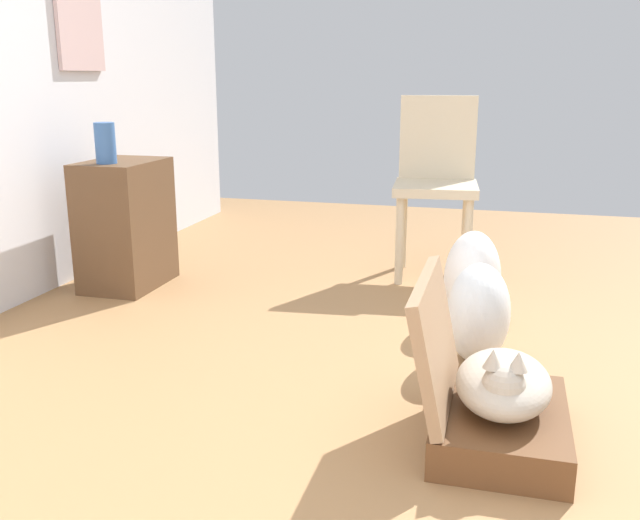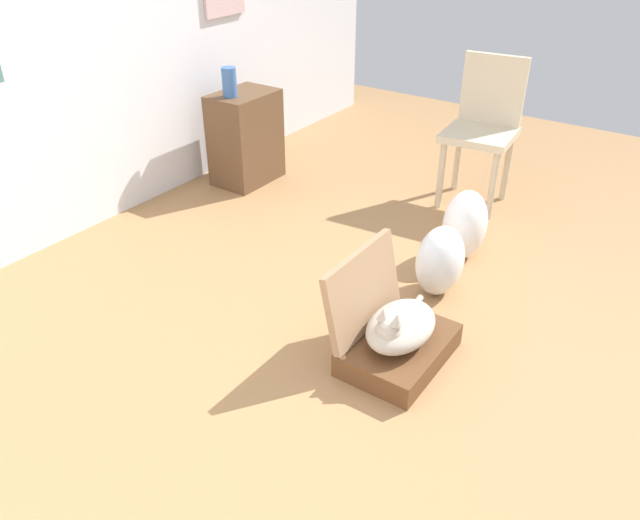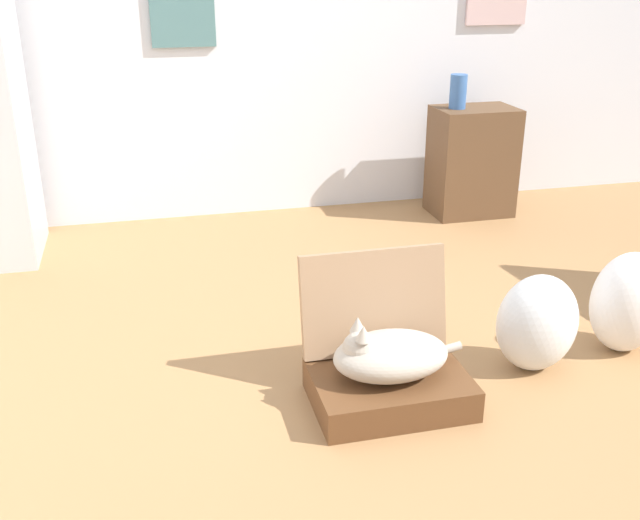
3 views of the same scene
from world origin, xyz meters
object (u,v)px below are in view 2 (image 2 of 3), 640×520
object	(u,v)px
plastic_bag_clear	(465,225)
chair	(483,125)
cat	(400,326)
side_table	(246,138)
plastic_bag_white	(440,261)
suitcase_base	(399,350)
vase_tall	(229,82)

from	to	relation	value
plastic_bag_clear	chair	world-z (taller)	chair
cat	side_table	bearing A→B (deg)	58.24
plastic_bag_white	cat	bearing A→B (deg)	-170.90
suitcase_base	vase_tall	world-z (taller)	vase_tall
suitcase_base	vase_tall	xyz separation A→B (m)	(1.07, 1.95, 0.70)
plastic_bag_white	side_table	size ratio (longest dim) A/B	0.59
cat	vase_tall	xyz separation A→B (m)	(1.08, 1.95, 0.56)
suitcase_base	vase_tall	distance (m)	2.33
side_table	vase_tall	distance (m)	0.45
plastic_bag_clear	vase_tall	xyz separation A→B (m)	(0.01, 1.80, 0.55)
plastic_bag_white	side_table	world-z (taller)	side_table
cat	vase_tall	bearing A→B (deg)	60.99
plastic_bag_white	chair	world-z (taller)	chair
plastic_bag_clear	vase_tall	size ratio (longest dim) A/B	2.12
suitcase_base	plastic_bag_clear	bearing A→B (deg)	8.09
plastic_bag_clear	side_table	size ratio (longest dim) A/B	0.64
cat	plastic_bag_white	bearing A→B (deg)	9.10
chair	plastic_bag_clear	bearing A→B (deg)	-77.57
vase_tall	side_table	bearing A→B (deg)	-3.34
cat	plastic_bag_clear	size ratio (longest dim) A/B	1.17
plastic_bag_white	plastic_bag_clear	bearing A→B (deg)	6.32
side_table	chair	world-z (taller)	chair
plastic_bag_white	side_table	distance (m)	1.93
plastic_bag_white	side_table	bearing A→B (deg)	72.94
cat	chair	world-z (taller)	chair
cat	vase_tall	size ratio (longest dim) A/B	2.48
suitcase_base	chair	world-z (taller)	chair
cat	vase_tall	distance (m)	2.30
plastic_bag_white	vase_tall	xyz separation A→B (m)	(0.44, 1.84, 0.57)
side_table	plastic_bag_white	bearing A→B (deg)	-107.06
vase_tall	cat	bearing A→B (deg)	-119.01
suitcase_base	plastic_bag_white	size ratio (longest dim) A/B	1.41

